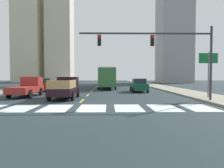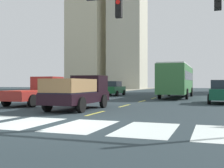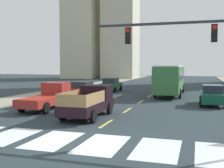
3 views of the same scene
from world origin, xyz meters
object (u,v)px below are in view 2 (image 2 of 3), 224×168
at_px(sedan_near_left, 113,88).
at_px(sedan_far, 222,92).
at_px(pickup_dark, 38,91).
at_px(city_bus, 177,79).
at_px(sedan_mid, 80,90).
at_px(pickup_stakebed, 81,93).

bearing_deg(sedan_near_left, sedan_far, -40.17).
bearing_deg(pickup_dark, city_bus, 57.74).
bearing_deg(sedan_far, city_bus, 118.63).
xyz_separation_m(sedan_far, sedan_mid, (-12.28, 1.42, 0.00)).
distance_m(city_bus, sedan_far, 8.42).
distance_m(pickup_dark, sedan_near_left, 15.26).
xyz_separation_m(pickup_dark, sedan_mid, (-0.14, 6.99, -0.06)).
bearing_deg(pickup_stakebed, sedan_near_left, 101.19).
distance_m(pickup_dark, sedan_mid, 6.99).
height_order(pickup_stakebed, sedan_near_left, pickup_stakebed).
bearing_deg(sedan_mid, pickup_dark, -89.65).
relative_size(pickup_dark, sedan_far, 1.18).
distance_m(sedan_far, sedan_near_left, 15.32).
relative_size(pickup_stakebed, city_bus, 0.48).
xyz_separation_m(pickup_stakebed, sedan_mid, (-4.37, 9.00, -0.08)).
distance_m(pickup_stakebed, sedan_mid, 10.01).
relative_size(sedan_far, sedan_near_left, 1.00).
relative_size(pickup_stakebed, sedan_far, 1.18).
height_order(pickup_stakebed, city_bus, city_bus).
xyz_separation_m(pickup_dark, sedan_far, (12.14, 5.56, -0.06)).
bearing_deg(pickup_dark, pickup_stakebed, -25.66).
height_order(pickup_stakebed, sedan_far, pickup_stakebed).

